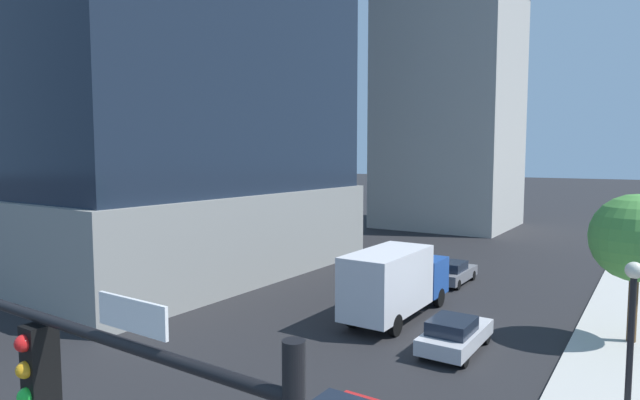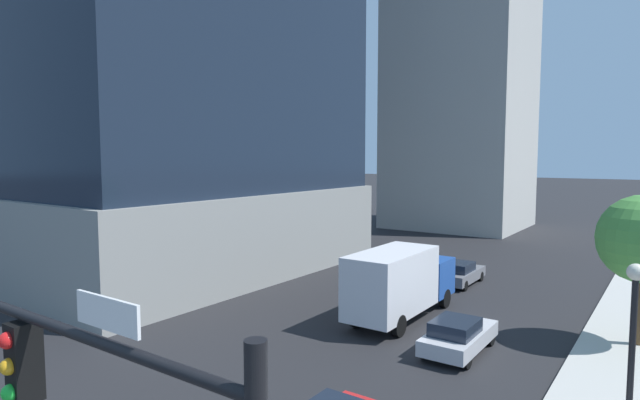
{
  "view_description": "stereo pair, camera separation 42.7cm",
  "coord_description": "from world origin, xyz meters",
  "px_view_note": "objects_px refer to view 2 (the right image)",
  "views": [
    {
      "loc": [
        8.54,
        -1.29,
        7.79
      ],
      "look_at": [
        -0.41,
        12.22,
        6.41
      ],
      "focal_mm": 28.99,
      "sensor_mm": 36.0,
      "label": 1
    },
    {
      "loc": [
        8.9,
        -1.05,
        7.79
      ],
      "look_at": [
        -0.41,
        12.22,
        6.41
      ],
      "focal_mm": 28.99,
      "sensor_mm": 36.0,
      "label": 2
    }
  ],
  "objects_px": {
    "car_gray": "(460,273)",
    "box_truck": "(400,281)",
    "street_lamp": "(633,326)",
    "car_silver": "(458,335)",
    "construction_building": "(461,83)"
  },
  "relations": [
    {
      "from": "car_gray",
      "to": "box_truck",
      "type": "xyz_separation_m",
      "value": [
        0.0,
        -8.27,
        1.19
      ]
    },
    {
      "from": "street_lamp",
      "to": "box_truck",
      "type": "distance_m",
      "value": 12.12
    },
    {
      "from": "street_lamp",
      "to": "car_gray",
      "type": "bearing_deg",
      "value": 123.41
    },
    {
      "from": "car_silver",
      "to": "car_gray",
      "type": "bearing_deg",
      "value": 109.45
    },
    {
      "from": "construction_building",
      "to": "car_silver",
      "type": "xyz_separation_m",
      "value": [
        13.27,
        -36.3,
        -15.01
      ]
    },
    {
      "from": "construction_building",
      "to": "car_gray",
      "type": "height_order",
      "value": "construction_building"
    },
    {
      "from": "construction_building",
      "to": "box_truck",
      "type": "height_order",
      "value": "construction_building"
    },
    {
      "from": "construction_building",
      "to": "car_gray",
      "type": "distance_m",
      "value": 31.1
    },
    {
      "from": "construction_building",
      "to": "car_silver",
      "type": "bearing_deg",
      "value": -69.92
    },
    {
      "from": "street_lamp",
      "to": "car_silver",
      "type": "xyz_separation_m",
      "value": [
        -6.12,
        4.27,
        -2.73
      ]
    },
    {
      "from": "car_silver",
      "to": "street_lamp",
      "type": "bearing_deg",
      "value": -34.93
    },
    {
      "from": "car_gray",
      "to": "car_silver",
      "type": "xyz_separation_m",
      "value": [
        3.8,
        -10.77,
        0.03
      ]
    },
    {
      "from": "car_gray",
      "to": "car_silver",
      "type": "distance_m",
      "value": 11.42
    },
    {
      "from": "car_gray",
      "to": "street_lamp",
      "type": "bearing_deg",
      "value": -56.59
    },
    {
      "from": "street_lamp",
      "to": "box_truck",
      "type": "relative_size",
      "value": 0.64
    }
  ]
}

